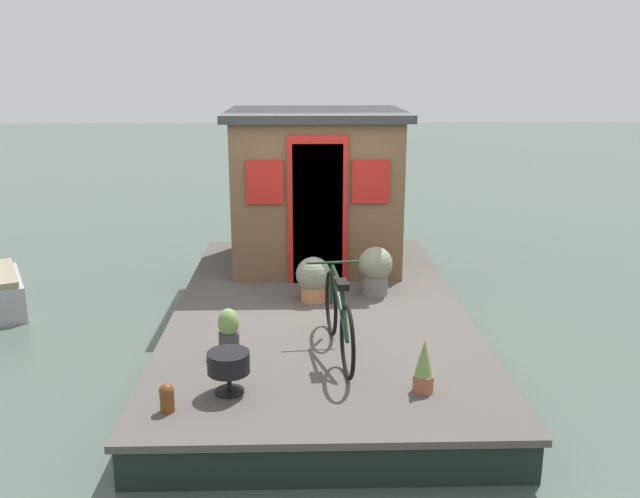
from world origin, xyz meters
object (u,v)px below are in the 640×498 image
object	(u,v)px
potted_plant_rosemary	(229,332)
potted_plant_mint	(313,278)
potted_plant_ivy	(375,269)
houseboat_cabin	(316,187)
potted_plant_sage	(424,367)
charcoal_grill	(229,364)
bicycle	(339,317)
mooring_bollard	(167,397)

from	to	relation	value
potted_plant_rosemary	potted_plant_mint	size ratio (longest dim) A/B	0.87
potted_plant_ivy	potted_plant_mint	size ratio (longest dim) A/B	1.12
potted_plant_mint	houseboat_cabin	bearing A→B (deg)	-2.32
potted_plant_sage	charcoal_grill	size ratio (longest dim) A/B	1.29
potted_plant_ivy	charcoal_grill	world-z (taller)	potted_plant_ivy
houseboat_cabin	charcoal_grill	xyz separation A→B (m)	(-3.83, 0.79, -0.77)
potted_plant_rosemary	charcoal_grill	bearing A→B (deg)	-174.13
bicycle	charcoal_grill	world-z (taller)	bicycle
potted_plant_mint	charcoal_grill	xyz separation A→B (m)	(-2.22, 0.72, -0.02)
potted_plant_sage	charcoal_grill	xyz separation A→B (m)	(0.03, 1.58, 0.03)
potted_plant_ivy	potted_plant_sage	size ratio (longest dim) A/B	1.24
potted_plant_ivy	potted_plant_mint	world-z (taller)	potted_plant_ivy
bicycle	potted_plant_ivy	xyz separation A→B (m)	(1.68, -0.52, -0.05)
charcoal_grill	mooring_bollard	world-z (taller)	charcoal_grill
houseboat_cabin	potted_plant_sage	distance (m)	4.02
potted_plant_mint	mooring_bollard	xyz separation A→B (m)	(-2.52, 1.17, -0.14)
potted_plant_rosemary	bicycle	bearing A→B (deg)	-91.33
bicycle	potted_plant_rosemary	bearing A→B (deg)	88.67
houseboat_cabin	potted_plant_sage	xyz separation A→B (m)	(-3.86, -0.79, -0.80)
mooring_bollard	potted_plant_ivy	bearing A→B (deg)	-34.81
potted_plant_rosemary	mooring_bollard	size ratio (longest dim) A/B	1.90
potted_plant_ivy	potted_plant_sage	world-z (taller)	potted_plant_ivy
potted_plant_ivy	potted_plant_mint	bearing A→B (deg)	105.38
potted_plant_mint	mooring_bollard	world-z (taller)	potted_plant_mint
potted_plant_rosemary	mooring_bollard	world-z (taller)	potted_plant_rosemary
mooring_bollard	houseboat_cabin	bearing A→B (deg)	-16.65
bicycle	potted_plant_ivy	bearing A→B (deg)	-17.11
charcoal_grill	potted_plant_mint	bearing A→B (deg)	-18.05
potted_plant_rosemary	potted_plant_mint	bearing A→B (deg)	-28.88
potted_plant_ivy	mooring_bollard	bearing A→B (deg)	145.19
bicycle	charcoal_grill	size ratio (longest dim) A/B	4.56
houseboat_cabin	charcoal_grill	size ratio (longest dim) A/B	6.48
potted_plant_ivy	potted_plant_rosemary	size ratio (longest dim) A/B	1.28
bicycle	charcoal_grill	bearing A→B (deg)	128.65
potted_plant_ivy	potted_plant_rosemary	world-z (taller)	potted_plant_ivy
bicycle	potted_plant_ivy	size ratio (longest dim) A/B	2.84
potted_plant_rosemary	potted_plant_sage	distance (m)	1.84
potted_plant_mint	bicycle	bearing A→B (deg)	-172.12
bicycle	potted_plant_sage	distance (m)	1.02
mooring_bollard	potted_plant_rosemary	bearing A→B (deg)	-19.00
potted_plant_rosemary	potted_plant_sage	world-z (taller)	potted_plant_sage
houseboat_cabin	bicycle	distance (m)	3.16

